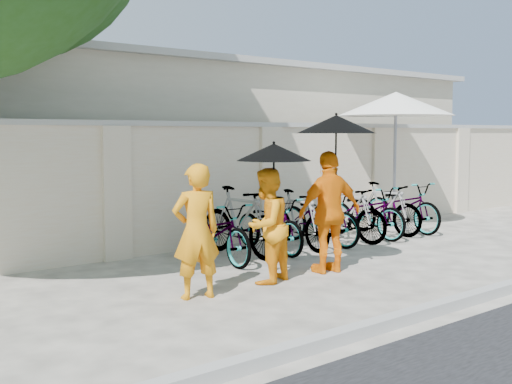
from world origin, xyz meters
TOP-DOWN VIEW (x-y plane):
  - ground at (0.00, 0.00)m, footprint 80.00×80.00m
  - kerb at (0.00, -1.70)m, footprint 40.00×0.16m
  - compound_wall at (1.00, 3.20)m, footprint 20.00×0.30m
  - building_behind at (2.00, 7.00)m, footprint 14.00×6.00m
  - monk_left at (-1.34, 0.44)m, footprint 0.64×0.50m
  - monk_center at (-0.23, 0.51)m, footprint 0.85×0.75m
  - parasol_center at (-0.18, 0.43)m, footprint 0.93×0.93m
  - monk_right at (0.83, 0.43)m, footprint 1.03×0.57m
  - parasol_right at (0.85, 0.35)m, footprint 1.06×1.06m
  - patio_umbrella at (4.71, 2.42)m, footprint 2.95×2.95m
  - bike_0 at (0.04, 1.94)m, footprint 0.69×1.73m
  - bike_1 at (0.61, 2.11)m, footprint 0.59×1.80m
  - bike_2 at (1.17, 2.07)m, footprint 0.69×1.72m
  - bike_3 at (1.73, 2.01)m, footprint 0.60×1.64m
  - bike_4 at (2.29, 2.09)m, footprint 0.72×1.83m
  - bike_5 at (2.86, 1.96)m, footprint 0.63×1.67m
  - bike_6 at (3.42, 2.05)m, footprint 0.70×1.81m
  - bike_7 at (3.98, 2.06)m, footprint 0.57×1.65m
  - bike_8 at (4.54, 2.08)m, footprint 0.75×1.87m

SIDE VIEW (x-z plane):
  - ground at x=0.00m, z-range 0.00..0.00m
  - kerb at x=0.00m, z-range 0.00..0.12m
  - bike_2 at x=1.17m, z-range 0.00..0.88m
  - bike_0 at x=0.04m, z-range 0.00..0.89m
  - bike_6 at x=3.42m, z-range 0.00..0.94m
  - bike_4 at x=2.29m, z-range 0.00..0.94m
  - bike_3 at x=1.73m, z-range 0.00..0.96m
  - bike_8 at x=4.54m, z-range 0.00..0.96m
  - bike_7 at x=3.98m, z-range 0.00..0.98m
  - bike_5 at x=2.86m, z-range 0.00..0.98m
  - bike_1 at x=0.61m, z-range 0.00..1.07m
  - monk_center at x=-0.23m, z-range 0.00..1.46m
  - monk_left at x=-1.34m, z-range 0.00..1.55m
  - monk_right at x=0.83m, z-range 0.00..1.65m
  - compound_wall at x=1.00m, z-range 0.00..2.00m
  - building_behind at x=2.00m, z-range 0.00..3.20m
  - parasol_center at x=-0.18m, z-range 1.19..2.12m
  - parasol_right at x=0.85m, z-range 1.41..2.61m
  - patio_umbrella at x=4.71m, z-range 1.08..3.77m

